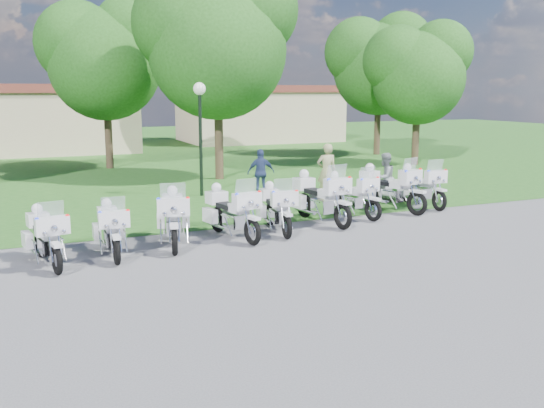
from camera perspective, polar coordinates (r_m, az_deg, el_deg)
name	(u,v)px	position (r m, az deg, el deg)	size (l,w,h in m)	color
ground	(309,251)	(14.41, 3.50, -4.40)	(100.00, 100.00, 0.00)	#505054
grass_lawn	(118,150)	(40.07, -14.33, 4.96)	(100.00, 48.00, 0.01)	#245B1C
motorcycle_0	(46,236)	(14.02, -20.54, -2.83)	(0.95, 2.23, 1.50)	black
motorcycle_1	(111,228)	(14.39, -14.92, -2.24)	(0.75, 2.19, 1.47)	black
motorcycle_2	(173,217)	(15.00, -9.27, -1.21)	(1.16, 2.42, 1.65)	black
motorcycle_3	(231,211)	(15.56, -3.86, -0.70)	(1.08, 2.39, 1.62)	black
motorcycle_4	(277,208)	(16.25, 0.43, -0.33)	(0.93, 2.27, 1.53)	black
motorcycle_5	(320,197)	(17.35, 4.51, 0.66)	(1.06, 2.61, 1.76)	black
motorcycle_6	(350,194)	(18.37, 7.38, 0.91)	(1.07, 2.31, 1.57)	black
motorcycle_7	(389,188)	(19.41, 10.96, 1.53)	(1.33, 2.51, 1.74)	black
motorcycle_8	(420,185)	(20.42, 13.79, 1.71)	(0.80, 2.40, 1.61)	black
lamp_post	(200,111)	(21.65, -6.80, 8.73)	(0.44, 0.44, 4.01)	black
tree_1	(103,54)	(30.46, -15.59, 13.47)	(6.17, 5.26, 8.22)	#38281C
tree_2	(216,37)	(25.92, -5.32, 15.42)	(6.71, 5.72, 8.94)	#38281C
tree_3	(417,69)	(31.73, 13.53, 12.22)	(5.41, 4.62, 7.21)	#38281C
tree_4	(378,61)	(36.43, 9.97, 13.15)	(6.16, 5.25, 8.21)	#38281C
building_west	(13,118)	(40.42, -23.19, 7.42)	(14.56, 8.32, 4.10)	tan
building_east	(259,113)	(45.83, -1.25, 8.55)	(11.44, 7.28, 4.10)	tan
bystander_a	(327,171)	(21.15, 5.16, 3.07)	(0.70, 0.46, 1.93)	tan
bystander_b	(385,178)	(20.72, 10.55, 2.43)	(0.82, 0.64, 1.68)	gray
bystander_c	(261,173)	(21.69, -1.05, 2.96)	(0.98, 0.41, 1.67)	navy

